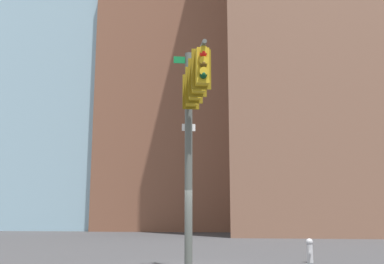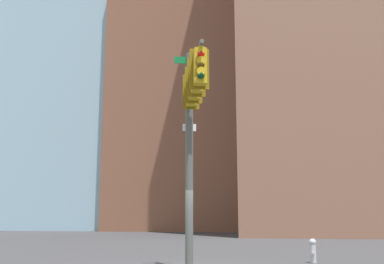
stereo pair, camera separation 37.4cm
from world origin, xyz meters
TOP-DOWN VIEW (x-y plane):
  - signal_pole_assembly at (1.24, 0.35)m, footprint 3.97×1.60m
  - fire_hydrant at (-2.98, 4.06)m, footprint 0.34×0.26m
  - building_brick_midblock at (-44.95, 12.90)m, footprint 20.87×16.68m
  - building_glass_tower at (-54.47, -24.31)m, footprint 29.35×26.80m
  - building_brick_farside at (-49.23, -9.00)m, footprint 21.58×19.40m

SIDE VIEW (x-z plane):
  - fire_hydrant at x=-2.98m, z-range 0.04..0.91m
  - signal_pole_assembly at x=1.24m, z-range 1.32..8.52m
  - building_brick_farside at x=-49.23m, z-range 0.00..32.70m
  - building_brick_midblock at x=-44.95m, z-range 0.00..41.69m
  - building_glass_tower at x=-54.47m, z-range 0.00..64.81m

